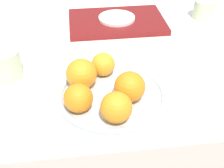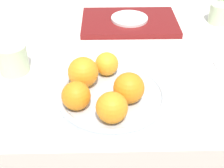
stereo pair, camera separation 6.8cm
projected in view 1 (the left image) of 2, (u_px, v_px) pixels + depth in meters
The scene contains 12 objects.
table at pixel (88, 123), 1.26m from camera, with size 1.33×0.95×0.71m.
fruit_platter at pixel (112, 96), 0.82m from camera, with size 0.29×0.29×0.02m.
orange_0 at pixel (130, 87), 0.77m from camera, with size 0.08×0.08×0.08m.
orange_1 at pixel (81, 74), 0.82m from camera, with size 0.08×0.08×0.08m.
orange_2 at pixel (78, 98), 0.74m from camera, with size 0.07×0.07×0.07m.
orange_3 at pixel (103, 64), 0.87m from camera, with size 0.07×0.07×0.07m.
orange_4 at pixel (116, 107), 0.71m from camera, with size 0.07×0.07×0.07m.
serving_tray at pixel (117, 22), 1.18m from camera, with size 0.36×0.24×0.02m.
side_plate at pixel (117, 18), 1.17m from camera, with size 0.14×0.14×0.01m.
cup_0 at pixel (5, 65), 0.88m from camera, with size 0.09×0.09×0.08m.
cup_2 at pixel (204, 9), 1.21m from camera, with size 0.08×0.08×0.07m.
napkin at pixel (219, 55), 1.00m from camera, with size 0.10×0.11×0.01m.
Camera 1 is at (-0.02, -0.92, 1.24)m, focal length 50.00 mm.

